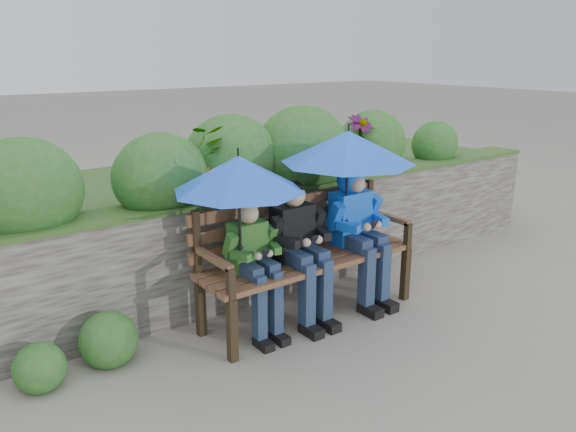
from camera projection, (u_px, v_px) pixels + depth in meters
ground at (295, 325)px, 4.79m from camera, size 60.00×60.00×0.00m
garden_backdrop at (194, 215)px, 5.79m from camera, size 8.00×2.83×1.78m
park_bench at (304, 249)px, 4.87m from camera, size 2.01×0.59×1.06m
boy_left at (254, 260)px, 4.46m from camera, size 0.44×0.51×1.13m
boy_middle at (300, 244)px, 4.70m from camera, size 0.52×0.60×1.22m
boy_right at (357, 223)px, 5.06m from camera, size 0.54×0.66×1.26m
umbrella_left at (239, 174)px, 4.18m from camera, size 1.01×1.01×0.80m
umbrella_right at (348, 147)px, 4.78m from camera, size 1.17×1.17×0.88m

